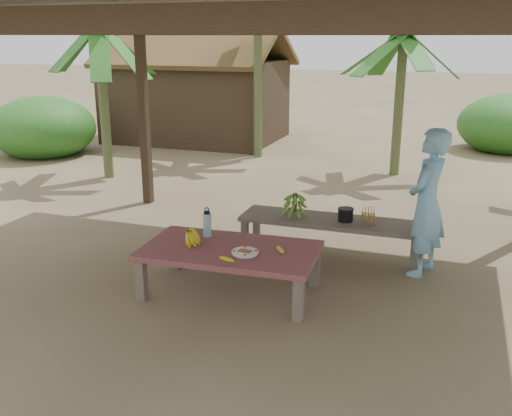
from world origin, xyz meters
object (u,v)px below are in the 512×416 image
(work_table, at_px, (230,254))
(cooking_pot, at_px, (346,215))
(bench, at_px, (330,224))
(ripe_banana_bunch, at_px, (187,236))
(water_flask, at_px, (207,224))
(plate, at_px, (245,252))
(woman, at_px, (427,203))

(work_table, relative_size, cooking_pot, 10.14)
(work_table, xyz_separation_m, cooking_pot, (0.93, 1.43, 0.09))
(bench, xyz_separation_m, ripe_banana_bunch, (-1.22, -1.46, 0.19))
(water_flask, bearing_deg, work_table, -34.57)
(bench, relative_size, cooking_pot, 12.08)
(bench, distance_m, water_flask, 1.64)
(plate, relative_size, woman, 0.16)
(work_table, distance_m, woman, 2.25)
(water_flask, bearing_deg, woman, 22.79)
(plate, bearing_deg, cooking_pot, 64.89)
(cooking_pot, bearing_deg, woman, -14.42)
(cooking_pot, bearing_deg, work_table, -122.98)
(work_table, xyz_separation_m, water_flask, (-0.37, 0.25, 0.20))
(water_flask, height_order, woman, woman)
(water_flask, bearing_deg, ripe_banana_bunch, -111.22)
(work_table, height_order, ripe_banana_bunch, ripe_banana_bunch)
(woman, bearing_deg, cooking_pot, -86.94)
(bench, relative_size, plate, 8.13)
(ripe_banana_bunch, height_order, water_flask, water_flask)
(cooking_pot, bearing_deg, ripe_banana_bunch, -134.05)
(water_flask, xyz_separation_m, cooking_pot, (1.30, 1.18, -0.11))
(ripe_banana_bunch, distance_m, woman, 2.65)
(bench, bearing_deg, cooking_pot, -2.87)
(bench, distance_m, woman, 1.23)
(ripe_banana_bunch, height_order, woman, woman)
(water_flask, bearing_deg, bench, 46.93)
(bench, relative_size, woman, 1.32)
(ripe_banana_bunch, xyz_separation_m, woman, (2.34, 1.21, 0.25))
(water_flask, xyz_separation_m, woman, (2.23, 0.94, 0.19))
(work_table, distance_m, bench, 1.62)
(plate, height_order, water_flask, water_flask)
(ripe_banana_bunch, relative_size, cooking_pot, 1.47)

